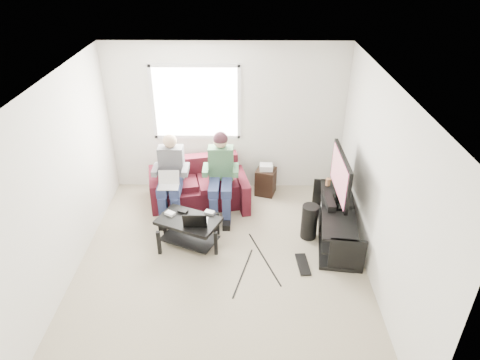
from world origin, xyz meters
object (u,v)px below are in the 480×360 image
Objects in this scene: sofa at (199,187)px; tv_stand at (336,223)px; end_table at (266,180)px; subwoofer at (309,222)px; tv at (340,177)px; coffee_table at (189,226)px.

sofa is 2.36m from tv_stand.
subwoofer is at bearing -64.32° from end_table.
subwoofer is at bearing -164.77° from tv.
coffee_table is at bearing -173.96° from subwoofer.
subwoofer is at bearing -178.60° from tv_stand.
tv reaches higher than end_table.
subwoofer is at bearing 6.04° from coffee_table.
sofa is at bearing 156.42° from tv_stand.
sofa is 2.43m from tv.
tv_stand is 2.91× the size of end_table.
sofa is 1.75× the size of coffee_table.
coffee_table is 2.32m from tv.
tv_stand is at bearing -50.98° from end_table.
end_table is (-1.01, 1.15, -0.74)m from tv.
coffee_table is 1.80m from subwoofer.
coffee_table is at bearing -129.38° from end_table.
subwoofer is 1.40m from end_table.
tv reaches higher than coffee_table.
tv_stand is 1.61m from end_table.
tv reaches higher than subwoofer.
tv_stand reaches higher than coffee_table.
sofa is 1.19m from end_table.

